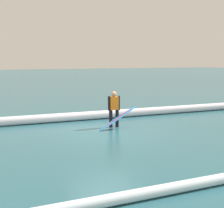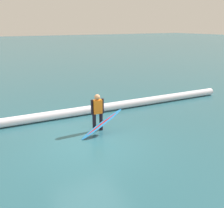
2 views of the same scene
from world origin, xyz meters
TOP-DOWN VIEW (x-y plane):
  - ground_plane at (0.00, 0.00)m, footprint 183.64×183.64m
  - surfer at (-0.81, -0.86)m, footprint 0.52×0.23m
  - surfboard at (-0.76, -0.42)m, footprint 1.74×0.34m
  - wave_crest_foreground at (2.47, -3.02)m, footprint 22.80×1.97m

SIDE VIEW (x-z plane):
  - ground_plane at x=0.00m, z-range 0.00..0.00m
  - wave_crest_foreground at x=2.47m, z-range 0.00..0.38m
  - surfboard at x=-0.76m, z-range -0.01..0.88m
  - surfer at x=-0.81m, z-range 0.09..1.55m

